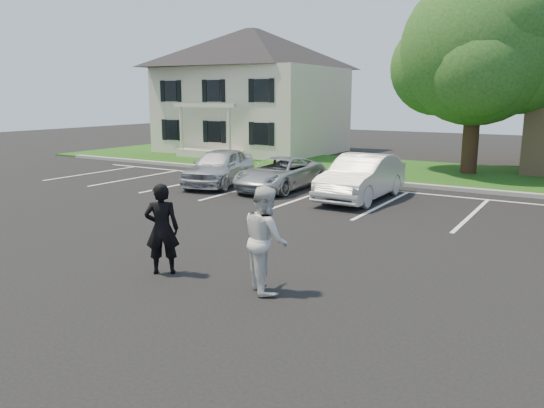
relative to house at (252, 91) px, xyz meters
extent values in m
plane|color=black|center=(13.00, -19.97, -3.83)|extent=(90.00, 90.00, 0.00)
cube|color=gray|center=(13.00, -7.97, -3.75)|extent=(40.00, 0.30, 0.15)
cube|color=#175010|center=(13.00, -3.97, -3.79)|extent=(44.00, 8.00, 0.08)
cube|color=white|center=(-1.00, -11.97, -3.82)|extent=(0.12, 5.20, 0.01)
cube|color=white|center=(1.80, -11.97, -3.82)|extent=(0.12, 5.20, 0.01)
cube|color=white|center=(4.60, -11.97, -3.82)|extent=(0.12, 5.20, 0.01)
cube|color=white|center=(7.40, -11.97, -3.82)|extent=(0.12, 5.20, 0.01)
cube|color=white|center=(10.20, -11.97, -3.82)|extent=(0.12, 5.20, 0.01)
cube|color=white|center=(13.00, -11.97, -3.82)|extent=(0.12, 5.20, 0.01)
cube|color=white|center=(15.80, -11.97, -3.82)|extent=(0.12, 5.20, 0.01)
cube|color=white|center=(14.40, -9.27, -3.82)|extent=(34.00, 0.12, 0.01)
cube|color=beige|center=(0.00, 0.03, -1.23)|extent=(10.00, 8.00, 5.20)
pyramid|color=black|center=(0.00, 0.03, 2.57)|extent=(10.30, 8.24, 2.40)
cube|color=beige|center=(0.00, -4.27, -3.58)|extent=(4.00, 1.60, 0.50)
cylinder|color=beige|center=(-1.70, -4.87, -2.48)|extent=(0.18, 0.18, 2.70)
cylinder|color=beige|center=(1.70, -4.87, -2.48)|extent=(0.18, 0.18, 2.70)
cube|color=beige|center=(0.00, -4.87, -0.83)|extent=(4.20, 0.25, 0.20)
cube|color=black|center=(0.00, -3.99, -2.33)|extent=(0.90, 0.06, 1.20)
cube|color=black|center=(0.00, -3.99, -0.03)|extent=(0.90, 0.06, 1.20)
cube|color=black|center=(-0.65, -3.99, -2.33)|extent=(0.32, 0.05, 1.25)
cube|color=black|center=(0.65, -3.99, -2.33)|extent=(0.32, 0.05, 1.25)
cylinder|color=black|center=(13.95, -3.36, -2.23)|extent=(0.70, 0.70, 3.20)
sphere|color=#1B4814|center=(13.95, -3.36, 1.67)|extent=(6.60, 6.60, 6.60)
sphere|color=#1B4814|center=(15.55, -2.66, 1.17)|extent=(4.60, 4.60, 4.60)
sphere|color=#1B4814|center=(12.25, -2.96, 0.97)|extent=(4.40, 4.40, 4.40)
sphere|color=#1B4814|center=(14.35, -4.86, 0.77)|extent=(4.00, 4.00, 4.00)
sphere|color=#1B4814|center=(13.35, -1.76, 1.97)|extent=(4.20, 4.20, 4.20)
sphere|color=#1B4814|center=(15.15, -4.26, 2.57)|extent=(3.80, 3.80, 3.80)
imported|color=black|center=(11.58, -20.84, -2.91)|extent=(0.80, 0.75, 1.84)
imported|color=silver|center=(13.84, -20.57, -2.86)|extent=(1.20, 1.18, 1.94)
imported|color=silver|center=(6.02, -11.55, -3.09)|extent=(2.71, 4.61, 1.47)
imported|color=#A7AAAF|center=(8.61, -11.20, -3.22)|extent=(2.02, 4.38, 1.22)
imported|color=silver|center=(12.00, -11.41, -3.06)|extent=(1.63, 4.66, 1.53)
camera|label=1|loc=(18.74, -28.40, -0.33)|focal=35.00mm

